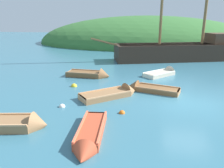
% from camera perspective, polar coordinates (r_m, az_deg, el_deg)
% --- Properties ---
extents(ground_plane, '(120.00, 120.00, 0.00)m').
position_cam_1_polar(ground_plane, '(12.97, 19.27, -4.54)').
color(ground_plane, teal).
extents(shore_hill, '(40.49, 25.36, 10.02)m').
position_cam_1_polar(shore_hill, '(43.14, 8.69, 10.42)').
color(shore_hill, '#387033').
rests_on(shore_hill, ground).
extents(sailing_ship, '(17.34, 7.37, 13.31)m').
position_cam_1_polar(sailing_ship, '(26.12, 17.93, 7.45)').
color(sailing_ship, '#38281E').
rests_on(sailing_ship, ground).
extents(rowboat_portside, '(3.12, 1.65, 1.14)m').
position_cam_1_polar(rowboat_portside, '(10.35, -23.30, -9.68)').
color(rowboat_portside, '#9E7047').
rests_on(rowboat_portside, ground).
extents(rowboat_near_dock, '(3.53, 2.01, 1.04)m').
position_cam_1_polar(rowboat_near_dock, '(14.41, 9.27, -1.37)').
color(rowboat_near_dock, brown).
rests_on(rowboat_near_dock, ground).
extents(rowboat_outer_left, '(1.18, 3.56, 0.89)m').
position_cam_1_polar(rowboat_outer_left, '(8.73, -5.85, -13.51)').
color(rowboat_outer_left, '#C64C2D').
rests_on(rowboat_outer_left, ground).
extents(rowboat_outer_right, '(3.53, 1.50, 1.18)m').
position_cam_1_polar(rowboat_outer_right, '(17.70, -5.30, 2.29)').
color(rowboat_outer_right, brown).
rests_on(rowboat_outer_right, ground).
extents(rowboat_far, '(3.57, 3.22, 1.15)m').
position_cam_1_polar(rowboat_far, '(13.27, 0.69, -2.66)').
color(rowboat_far, '#9E7047').
rests_on(rowboat_far, ground).
extents(rowboat_center, '(3.13, 3.17, 1.11)m').
position_cam_1_polar(rowboat_center, '(18.77, 13.27, 2.61)').
color(rowboat_center, beige).
rests_on(rowboat_center, ground).
extents(buoy_yellow, '(0.42, 0.42, 0.42)m').
position_cam_1_polar(buoy_yellow, '(15.33, -9.77, -0.62)').
color(buoy_yellow, yellow).
rests_on(buoy_yellow, ground).
extents(buoy_white, '(0.33, 0.33, 0.33)m').
position_cam_1_polar(buoy_white, '(11.96, -12.76, -5.78)').
color(buoy_white, white).
rests_on(buoy_white, ground).
extents(buoy_orange, '(0.30, 0.30, 0.30)m').
position_cam_1_polar(buoy_orange, '(10.94, 2.57, -7.54)').
color(buoy_orange, orange).
rests_on(buoy_orange, ground).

